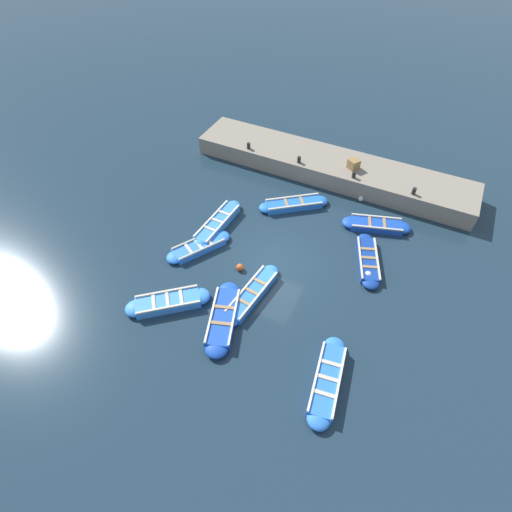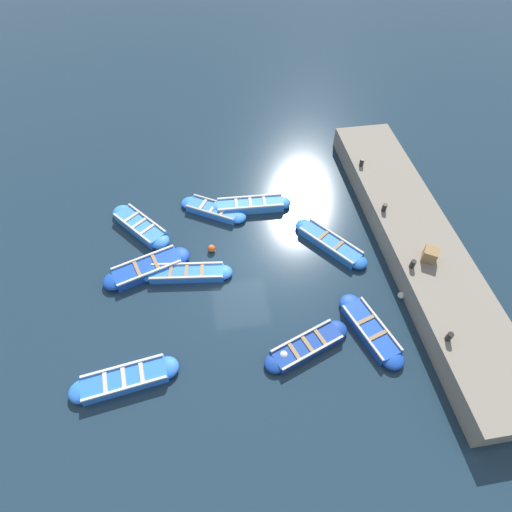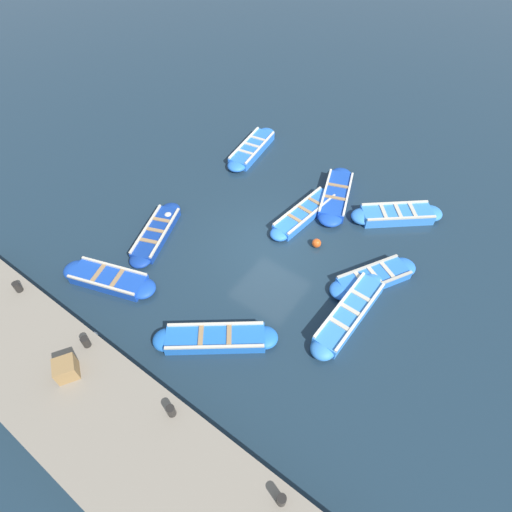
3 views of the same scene
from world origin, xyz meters
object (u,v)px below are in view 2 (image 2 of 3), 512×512
object	(u,v)px
boat_broadside	(307,346)
boat_alongside	(187,273)
buoy_white_drifting	(212,248)
wooden_crate	(430,255)
bollard_mid_north	(384,208)
buoy_yellow_far	(401,295)
bollard_north	(362,162)
buoy_orange_near	(284,356)
boat_far_corner	(147,268)
bollard_mid_south	(413,264)
boat_stern_in	(330,243)
boat_inner_gap	(370,330)
boat_outer_left	(250,205)
boat_end_of_row	(140,226)
bollard_south	(449,337)
boat_outer_right	(125,379)
boat_centre	(213,210)

from	to	relation	value
boat_broadside	boat_alongside	world-z (taller)	boat_alongside
buoy_white_drifting	wooden_crate	bearing A→B (deg)	163.27
bollard_mid_north	buoy_yellow_far	bearing A→B (deg)	83.65
bollard_north	buoy_orange_near	bearing A→B (deg)	57.82
boat_far_corner	bollard_mid_south	world-z (taller)	bollard_mid_south
bollard_mid_north	boat_stern_in	bearing A→B (deg)	17.80
boat_inner_gap	boat_stern_in	bearing A→B (deg)	-85.33
boat_outer_left	buoy_white_drifting	world-z (taller)	boat_outer_left
boat_broadside	buoy_white_drifting	size ratio (longest dim) A/B	10.58
boat_broadside	boat_end_of_row	world-z (taller)	boat_end_of_row
boat_outer_left	bollard_mid_north	xyz separation A→B (m)	(-5.54, 2.01, 0.98)
boat_end_of_row	buoy_orange_near	xyz separation A→B (m)	(-5.13, 7.01, -0.02)
bollard_south	buoy_white_drifting	world-z (taller)	bollard_south
buoy_yellow_far	boat_outer_left	bearing A→B (deg)	-48.54
bollard_north	bollard_mid_north	bearing A→B (deg)	90.00
bollard_north	boat_outer_left	bearing A→B (deg)	11.07
bollard_north	buoy_white_drifting	bearing A→B (deg)	24.28
boat_alongside	bollard_mid_south	size ratio (longest dim) A/B	10.73
boat_outer_left	bollard_south	bearing A→B (deg)	124.07
bollard_north	buoy_orange_near	distance (m)	10.28
boat_outer_left	boat_stern_in	bearing A→B (deg)	137.66
bollard_north	bollard_south	xyz separation A→B (m)	(0.00, 9.28, 0.00)
boat_end_of_row	buoy_yellow_far	bearing A→B (deg)	152.77
bollard_mid_north	bollard_north	bearing A→B (deg)	-90.00
bollard_mid_north	wooden_crate	distance (m)	2.93
boat_outer_right	bollard_south	size ratio (longest dim) A/B	10.70
boat_end_of_row	bollard_mid_south	distance (m)	11.56
bollard_mid_south	boat_inner_gap	bearing A→B (deg)	42.92
buoy_yellow_far	boat_centre	bearing A→B (deg)	-40.28
buoy_orange_near	boat_stern_in	bearing A→B (deg)	-121.99
boat_outer_right	bollard_north	distance (m)	13.98
boat_broadside	bollard_south	size ratio (longest dim) A/B	9.86
buoy_orange_near	buoy_white_drifting	distance (m)	5.66
boat_broadside	buoy_yellow_far	distance (m)	4.42
bollard_mid_north	wooden_crate	bearing A→B (deg)	105.68
boat_end_of_row	boat_outer_right	distance (m)	7.05
boat_outer_right	bollard_north	world-z (taller)	bollard_north
boat_broadside	buoy_white_drifting	xyz separation A→B (m)	(2.98, -5.01, 0.01)
wooden_crate	boat_far_corner	bearing A→B (deg)	-9.48
boat_outer_right	bollard_mid_south	size ratio (longest dim) A/B	10.70
boat_far_corner	boat_inner_gap	distance (m)	9.09
bollard_mid_south	bollard_south	world-z (taller)	same
bollard_mid_north	buoy_orange_near	xyz separation A→B (m)	(5.45, 5.57, -1.00)
boat_outer_left	bollard_north	bearing A→B (deg)	-168.93
buoy_yellow_far	boat_alongside	bearing A→B (deg)	-15.76
boat_stern_in	bollard_mid_south	size ratio (longest dim) A/B	9.71
boat_alongside	boat_stern_in	distance (m)	6.21
boat_alongside	buoy_yellow_far	bearing A→B (deg)	164.24
boat_centre	bollard_south	world-z (taller)	bollard_south
boat_outer_right	wooden_crate	world-z (taller)	wooden_crate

